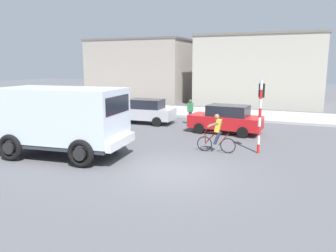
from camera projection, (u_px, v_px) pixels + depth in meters
ground_plane at (176, 173)px, 12.14m from camera, size 120.00×120.00×0.00m
sidewalk_far at (245, 115)px, 25.30m from camera, size 80.00×5.00×0.16m
truck_foreground at (62, 117)px, 14.08m from camera, size 5.64×3.23×2.90m
cyclist at (217, 133)px, 14.81m from camera, size 1.73×0.50×1.72m
traffic_light_pole at (261, 106)px, 14.51m from camera, size 0.24×0.43×3.20m
car_red_near at (226, 119)px, 18.94m from camera, size 4.13×2.13×1.60m
car_white_mid at (144, 111)px, 22.09m from camera, size 4.09×2.05×1.60m
pedestrian_near_kerb at (190, 112)px, 21.60m from camera, size 0.34×0.22×1.62m
building_corner_left at (139, 70)px, 35.63m from camera, size 10.51×5.35×6.39m
building_mid_block at (260, 70)px, 32.06m from camera, size 11.47×7.57×6.53m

